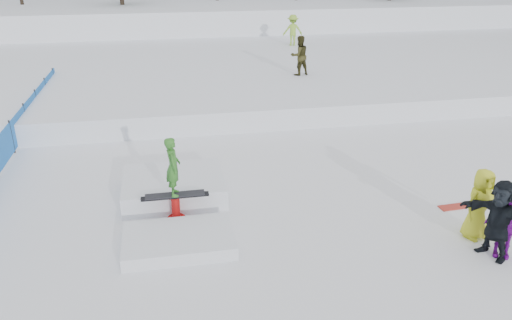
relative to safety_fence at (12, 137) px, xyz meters
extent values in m
plane|color=white|center=(6.50, -6.60, -0.55)|extent=(120.00, 120.00, 0.00)
cube|color=white|center=(6.50, 23.40, 0.65)|extent=(60.00, 14.00, 2.40)
cube|color=white|center=(6.50, 9.40, -0.15)|extent=(50.00, 18.00, 0.80)
cube|color=blue|center=(0.00, 0.00, 0.00)|extent=(0.03, 16.00, 0.95)
cylinder|color=black|center=(0.00, 0.00, 0.00)|extent=(0.05, 0.05, 1.10)
cylinder|color=black|center=(0.00, 1.90, 0.00)|extent=(0.05, 0.05, 1.10)
cylinder|color=black|center=(0.00, 3.80, 0.00)|extent=(0.05, 0.05, 1.10)
cylinder|color=black|center=(0.00, 5.70, 0.00)|extent=(0.05, 0.05, 1.10)
cylinder|color=black|center=(0.00, 7.60, 0.00)|extent=(0.05, 0.05, 1.10)
imported|color=#302E12|center=(10.92, 5.40, 1.12)|extent=(0.97, 0.83, 1.74)
imported|color=#8BBC37|center=(12.55, 12.71, 1.13)|extent=(1.19, 0.75, 1.76)
imported|color=purple|center=(11.62, -8.17, 0.16)|extent=(0.89, 0.73, 1.42)
imported|color=#C9D024|center=(11.51, -7.37, 0.28)|extent=(0.93, 0.75, 1.66)
imported|color=black|center=(11.43, -8.15, 0.33)|extent=(1.06, 1.71, 1.76)
cube|color=#AB2E22|center=(12.15, -6.02, -0.54)|extent=(1.41, 0.36, 0.03)
cube|color=white|center=(4.90, -4.02, -0.28)|extent=(2.60, 2.20, 0.54)
cube|color=white|center=(4.90, -6.52, -0.40)|extent=(2.40, 1.60, 0.30)
cylinder|color=red|center=(4.90, -5.32, -0.52)|extent=(0.44, 0.44, 0.06)
cylinder|color=red|center=(4.90, -5.32, -0.25)|extent=(0.20, 0.20, 0.60)
cube|color=black|center=(4.90, -5.32, 0.08)|extent=(1.60, 0.16, 0.06)
cube|color=black|center=(4.90, -5.32, 0.12)|extent=(1.40, 0.28, 0.03)
imported|color=#307724|center=(4.90, -5.32, 0.85)|extent=(0.34, 0.52, 1.42)
camera|label=1|loc=(4.78, -16.04, 5.49)|focal=35.00mm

